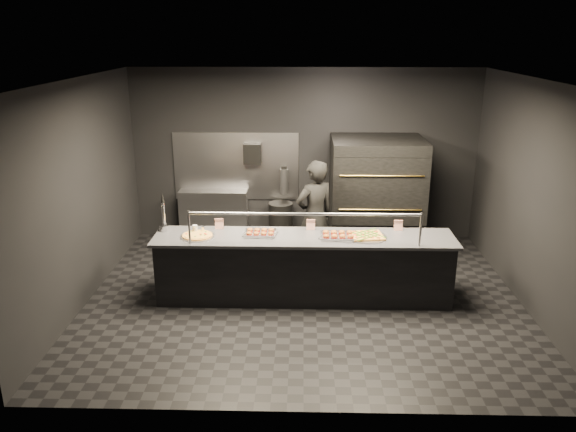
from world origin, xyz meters
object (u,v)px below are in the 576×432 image
(square_pizza, at_px, (367,236))
(worker, at_px, (315,217))
(service_counter, at_px, (304,267))
(fire_extinguisher, at_px, (284,181))
(round_pizza, at_px, (197,236))
(beer_tap, at_px, (164,220))
(slider_tray_b, at_px, (338,235))
(trash_bin, at_px, (281,222))
(prep_shelf, at_px, (214,215))
(slider_tray_a, at_px, (260,233))
(pizza_oven, at_px, (376,195))
(towel_dispenser, at_px, (252,154))

(square_pizza, bearing_deg, worker, 124.74)
(service_counter, relative_size, square_pizza, 7.63)
(fire_extinguisher, distance_m, round_pizza, 2.68)
(fire_extinguisher, distance_m, beer_tap, 2.73)
(slider_tray_b, bearing_deg, trash_bin, 111.07)
(fire_extinguisher, xyz_separation_m, beer_tap, (-1.60, -2.22, 0.02))
(fire_extinguisher, bearing_deg, beer_tap, -125.82)
(prep_shelf, xyz_separation_m, slider_tray_b, (2.06, -2.35, 0.50))
(square_pizza, xyz_separation_m, trash_bin, (-1.26, 2.23, -0.58))
(round_pizza, distance_m, slider_tray_a, 0.86)
(pizza_oven, relative_size, trash_bin, 2.69)
(towel_dispenser, xyz_separation_m, beer_tap, (-1.05, -2.21, -0.47))
(pizza_oven, bearing_deg, round_pizza, -143.72)
(service_counter, bearing_deg, slider_tray_b, -3.35)
(pizza_oven, height_order, worker, pizza_oven)
(fire_extinguisher, xyz_separation_m, trash_bin, (-0.06, -0.18, -0.71))
(service_counter, distance_m, fire_extinguisher, 2.50)
(slider_tray_a, bearing_deg, towel_dispenser, 97.32)
(worker, bearing_deg, fire_extinguisher, -100.22)
(service_counter, relative_size, trash_bin, 5.78)
(service_counter, height_order, towel_dispenser, towel_dispenser)
(beer_tap, relative_size, trash_bin, 0.78)
(slider_tray_a, height_order, square_pizza, slider_tray_a)
(worker, bearing_deg, round_pizza, 2.48)
(square_pizza, bearing_deg, round_pizza, -179.03)
(beer_tap, bearing_deg, fire_extinguisher, 54.18)
(prep_shelf, bearing_deg, slider_tray_b, -48.74)
(service_counter, relative_size, round_pizza, 8.77)
(slider_tray_a, relative_size, trash_bin, 0.70)
(pizza_oven, xyz_separation_m, round_pizza, (-2.65, -1.95, -0.03))
(fire_extinguisher, distance_m, trash_bin, 0.73)
(round_pizza, distance_m, trash_bin, 2.56)
(service_counter, height_order, round_pizza, service_counter)
(slider_tray_a, height_order, slider_tray_b, slider_tray_b)
(service_counter, bearing_deg, prep_shelf, 124.59)
(fire_extinguisher, relative_size, worker, 0.29)
(pizza_oven, relative_size, worker, 1.09)
(round_pizza, xyz_separation_m, trash_bin, (1.04, 2.27, -0.58))
(round_pizza, bearing_deg, worker, 32.61)
(prep_shelf, height_order, trash_bin, prep_shelf)
(beer_tap, height_order, slider_tray_b, beer_tap)
(service_counter, bearing_deg, towel_dispenser, 110.63)
(slider_tray_a, bearing_deg, trash_bin, 84.88)
(service_counter, bearing_deg, trash_bin, 100.37)
(slider_tray_a, bearing_deg, worker, 50.63)
(towel_dispenser, xyz_separation_m, trash_bin, (0.49, -0.17, -1.20))
(towel_dispenser, distance_m, fire_extinguisher, 0.74)
(service_counter, bearing_deg, square_pizza, -0.40)
(pizza_oven, height_order, beer_tap, pizza_oven)
(square_pizza, bearing_deg, service_counter, 179.60)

